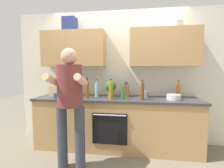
# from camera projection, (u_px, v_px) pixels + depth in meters

# --- Properties ---
(ground_plane) EXTENTS (12.00, 12.00, 0.00)m
(ground_plane) POSITION_uv_depth(u_px,v_px,m) (116.00, 147.00, 2.92)
(ground_plane) COLOR #756B5B
(back_wall_unit) EXTENTS (4.00, 0.38, 2.50)m
(back_wall_unit) POSITION_uv_depth(u_px,v_px,m) (118.00, 64.00, 3.06)
(back_wall_unit) COLOR silver
(back_wall_unit) RESTS_ON ground
(counter) EXTENTS (2.84, 0.67, 0.90)m
(counter) POSITION_uv_depth(u_px,v_px,m) (116.00, 123.00, 2.88)
(counter) COLOR tan
(counter) RESTS_ON ground
(person_standing) EXTENTS (0.49, 0.45, 1.68)m
(person_standing) POSITION_uv_depth(u_px,v_px,m) (70.00, 99.00, 2.21)
(person_standing) COLOR #383D4C
(person_standing) RESTS_ON ground
(bottle_hotsauce) EXTENTS (0.06, 0.06, 0.28)m
(bottle_hotsauce) POSITION_uv_depth(u_px,v_px,m) (75.00, 91.00, 2.87)
(bottle_hotsauce) COLOR red
(bottle_hotsauce) RESTS_ON counter
(bottle_syrup) EXTENTS (0.06, 0.06, 0.34)m
(bottle_syrup) POSITION_uv_depth(u_px,v_px,m) (87.00, 90.00, 2.81)
(bottle_syrup) COLOR #8C4C14
(bottle_syrup) RESTS_ON counter
(bottle_oil) EXTENTS (0.07, 0.07, 0.33)m
(bottle_oil) POSITION_uv_depth(u_px,v_px,m) (111.00, 91.00, 2.71)
(bottle_oil) COLOR olive
(bottle_oil) RESTS_ON counter
(bottle_vinegar) EXTENTS (0.06, 0.06, 0.33)m
(bottle_vinegar) POSITION_uv_depth(u_px,v_px,m) (142.00, 91.00, 2.65)
(bottle_vinegar) COLOR brown
(bottle_vinegar) RESTS_ON counter
(bottle_soda) EXTENTS (0.05, 0.05, 0.21)m
(bottle_soda) POSITION_uv_depth(u_px,v_px,m) (123.00, 94.00, 2.71)
(bottle_soda) COLOR #198C33
(bottle_soda) RESTS_ON counter
(bottle_water) EXTENTS (0.06, 0.06, 0.32)m
(bottle_water) POSITION_uv_depth(u_px,v_px,m) (97.00, 90.00, 2.95)
(bottle_water) COLOR silver
(bottle_water) RESTS_ON counter
(bottle_juice) EXTENTS (0.06, 0.06, 0.31)m
(bottle_juice) POSITION_uv_depth(u_px,v_px,m) (178.00, 90.00, 2.86)
(bottle_juice) COLOR orange
(bottle_juice) RESTS_ON counter
(cup_ceramic) EXTENTS (0.08, 0.08, 0.10)m
(cup_ceramic) POSITION_uv_depth(u_px,v_px,m) (69.00, 93.00, 3.08)
(cup_ceramic) COLOR #BF4C47
(cup_ceramic) RESTS_ON counter
(cup_stoneware) EXTENTS (0.08, 0.08, 0.11)m
(cup_stoneware) POSITION_uv_depth(u_px,v_px,m) (147.00, 95.00, 2.82)
(cup_stoneware) COLOR slate
(cup_stoneware) RESTS_ON counter
(cup_tea) EXTENTS (0.08, 0.08, 0.09)m
(cup_tea) POSITION_uv_depth(u_px,v_px,m) (56.00, 95.00, 2.81)
(cup_tea) COLOR #33598C
(cup_tea) RESTS_ON counter
(mixing_bowl) EXTENTS (0.22, 0.22, 0.09)m
(mixing_bowl) POSITION_uv_depth(u_px,v_px,m) (174.00, 97.00, 2.66)
(mixing_bowl) COLOR silver
(mixing_bowl) RESTS_ON counter
(knife_block) EXTENTS (0.10, 0.14, 0.27)m
(knife_block) POSITION_uv_depth(u_px,v_px,m) (126.00, 91.00, 2.94)
(knife_block) COLOR brown
(knife_block) RESTS_ON counter
(potted_herb) EXTENTS (0.20, 0.20, 0.30)m
(potted_herb) POSITION_uv_depth(u_px,v_px,m) (111.00, 87.00, 2.92)
(potted_herb) COLOR #9E6647
(potted_herb) RESTS_ON counter
(grocery_bag_bread) EXTENTS (0.25, 0.19, 0.19)m
(grocery_bag_bread) POSITION_uv_depth(u_px,v_px,m) (57.00, 91.00, 3.07)
(grocery_bag_bread) COLOR tan
(grocery_bag_bread) RESTS_ON counter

